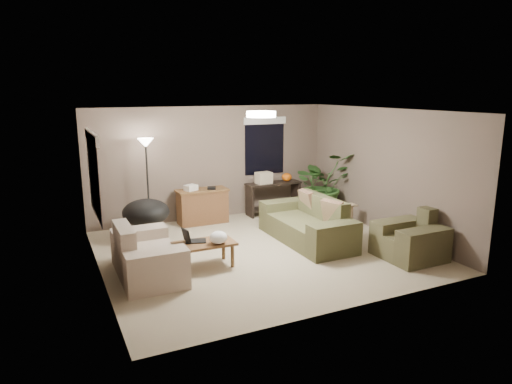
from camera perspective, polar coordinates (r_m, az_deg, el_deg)
name	(u,v)px	position (r m, az deg, el deg)	size (l,w,h in m)	color
room_shell	(261,183)	(7.97, 0.61, 1.12)	(5.50, 5.50, 5.50)	tan
main_sofa	(308,226)	(8.81, 6.52, -4.24)	(0.95, 2.20, 0.85)	#4C4D2E
throw_pillows	(320,207)	(8.85, 7.99, -1.82)	(0.35, 1.38, 0.47)	#8C7251
loveseat	(146,258)	(7.36, -13.62, -7.97)	(0.90, 1.60, 0.85)	beige
armchair	(410,241)	(8.33, 18.72, -5.84)	(0.95, 1.00, 0.85)	#4D4A2E
coffee_table	(204,246)	(7.52, -6.54, -6.73)	(1.00, 0.55, 0.42)	brown
laptop	(192,239)	(7.53, -8.03, -5.79)	(0.40, 0.32, 0.24)	black
plastic_bag	(218,237)	(7.40, -4.72, -5.68)	(0.29, 0.26, 0.20)	white
desk	(202,206)	(9.96, -6.71, -1.76)	(1.10, 0.50, 0.75)	brown
desk_papers	(195,188)	(9.81, -7.61, 0.53)	(0.73, 0.33, 0.12)	silver
console_table	(273,196)	(10.62, 2.17, -0.45)	(1.30, 0.40, 0.75)	black
pumpkin	(287,177)	(10.69, 3.86, 1.86)	(0.23, 0.23, 0.19)	orange
cardboard_box	(264,178)	(10.41, 0.97, 1.78)	(0.34, 0.26, 0.26)	beige
papasan_chair	(146,216)	(9.02, -13.55, -2.99)	(1.00, 1.00, 0.80)	black
floor_lamp	(146,154)	(9.35, -13.57, 4.65)	(0.32, 0.32, 1.91)	black
ceiling_fixture	(261,114)	(7.82, 0.63, 9.69)	(0.50, 0.50, 0.10)	white
houseplant	(322,191)	(10.51, 8.21, 0.09)	(1.34, 1.49, 1.16)	#2D5923
cat_scratching_post	(350,217)	(9.83, 11.67, -3.12)	(0.32, 0.32, 0.50)	tan
window_left	(92,161)	(7.43, -19.77, 3.70)	(0.05, 1.56, 1.33)	black
window_back	(265,136)	(10.66, 1.10, 6.97)	(1.06, 0.05, 1.33)	black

